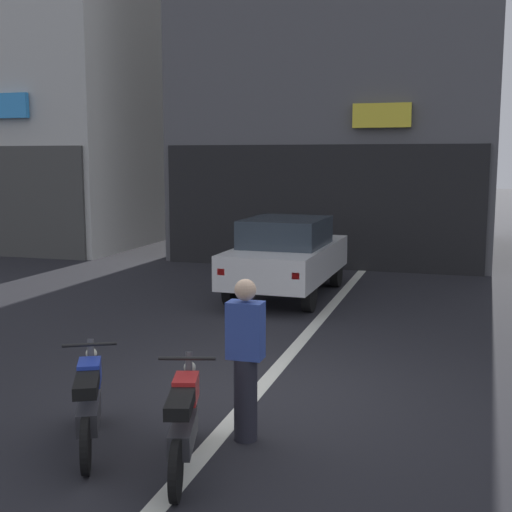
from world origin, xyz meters
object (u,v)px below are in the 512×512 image
object	(u,v)px
motorcycle_blue_row_leftmost	(89,402)
motorcycle_red_row_left_mid	(184,421)
car_white_crossing_near	(287,254)
person_by_motorcycles	(246,359)

from	to	relation	value
motorcycle_blue_row_leftmost	motorcycle_red_row_left_mid	xyz separation A→B (m)	(1.09, -0.18, 0.00)
car_white_crossing_near	person_by_motorcycles	size ratio (longest dim) A/B	2.48
motorcycle_blue_row_leftmost	motorcycle_red_row_left_mid	size ratio (longest dim) A/B	0.94
person_by_motorcycles	motorcycle_blue_row_leftmost	bearing A→B (deg)	-157.31
motorcycle_red_row_left_mid	person_by_motorcycles	size ratio (longest dim) A/B	0.97
motorcycle_red_row_left_mid	person_by_motorcycles	distance (m)	0.94
motorcycle_blue_row_leftmost	person_by_motorcycles	bearing A→B (deg)	22.69
car_white_crossing_near	motorcycle_blue_row_leftmost	bearing A→B (deg)	-90.56
car_white_crossing_near	person_by_motorcycles	world-z (taller)	person_by_motorcycles
car_white_crossing_near	motorcycle_blue_row_leftmost	distance (m)	7.74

